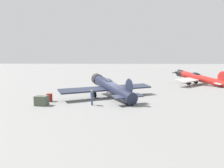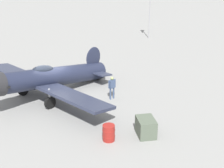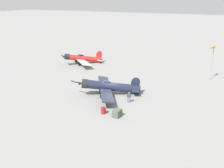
{
  "view_description": "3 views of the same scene",
  "coord_description": "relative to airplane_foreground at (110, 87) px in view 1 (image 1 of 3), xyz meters",
  "views": [
    {
      "loc": [
        24.8,
        1.51,
        4.72
      ],
      "look_at": [
        -0.0,
        0.0,
        1.8
      ],
      "focal_mm": 33.65,
      "sensor_mm": 36.0,
      "label": 1
    },
    {
      "loc": [
        -1.74,
        -20.37,
        8.66
      ],
      "look_at": [
        3.67,
        -1.85,
        1.1
      ],
      "focal_mm": 48.75,
      "sensor_mm": 36.0,
      "label": 2
    },
    {
      "loc": [
        16.84,
        -35.54,
        15.19
      ],
      "look_at": [
        -0.0,
        0.0,
        1.8
      ],
      "focal_mm": 41.85,
      "sensor_mm": 36.0,
      "label": 3
    }
  ],
  "objects": [
    {
      "name": "ground_crew_mechanic",
      "position": [
        4.11,
        -1.59,
        -0.42
      ],
      "size": [
        0.58,
        0.38,
        1.62
      ],
      "rotation": [
        0.0,
        0.0,
        1.99
      ],
      "color": "#384766",
      "rests_on": "ground_plane"
    },
    {
      "name": "airplane_mid_apron",
      "position": [
        -14.36,
        15.35,
        -0.11
      ],
      "size": [
        10.1,
        9.58,
        3.03
      ],
      "rotation": [
        0.0,
        0.0,
        3.97
      ],
      "color": "red",
      "rests_on": "ground_plane"
    },
    {
      "name": "airplane_foreground",
      "position": [
        0.0,
        0.0,
        0.0
      ],
      "size": [
        10.4,
        11.29,
        2.87
      ],
      "rotation": [
        0.0,
        0.0,
        3.68
      ],
      "color": "#1E2338",
      "rests_on": "ground_plane"
    },
    {
      "name": "fuel_drum",
      "position": [
        2.44,
        -6.69,
        -0.96
      ],
      "size": [
        0.69,
        0.69,
        0.88
      ],
      "color": "maroon",
      "rests_on": "ground_plane"
    },
    {
      "name": "equipment_crate",
      "position": [
        4.51,
        -6.76,
        -0.9
      ],
      "size": [
        1.05,
        1.34,
        0.99
      ],
      "rotation": [
        0.0,
        0.0,
        1.46
      ],
      "color": "#4C5647",
      "rests_on": "ground_plane"
    },
    {
      "name": "ground_plane",
      "position": [
        0.44,
        0.26,
        -1.4
      ],
      "size": [
        400.0,
        400.0,
        0.0
      ],
      "primitive_type": "plane",
      "color": "gray"
    }
  ]
}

